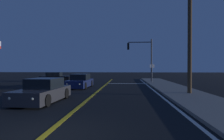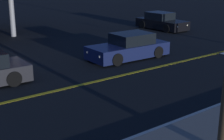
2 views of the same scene
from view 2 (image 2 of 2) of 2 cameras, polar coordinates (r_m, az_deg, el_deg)
name	(u,v)px [view 2 (image 2 of 2)]	position (r m, az deg, el deg)	size (l,w,h in m)	color
lane_line_center	(99,81)	(14.42, -2.15, -1.79)	(0.20, 33.99, 0.01)	gold
lane_line_edge_right	(185,118)	(11.13, 12.27, -7.89)	(0.16, 33.99, 0.01)	silver
car_mid_block_navy	(129,47)	(18.03, 2.88, 3.83)	(2.03, 4.49, 1.34)	navy
car_lead_oncoming_black	(161,22)	(27.46, 8.35, 8.06)	(4.32, 1.98, 1.34)	black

